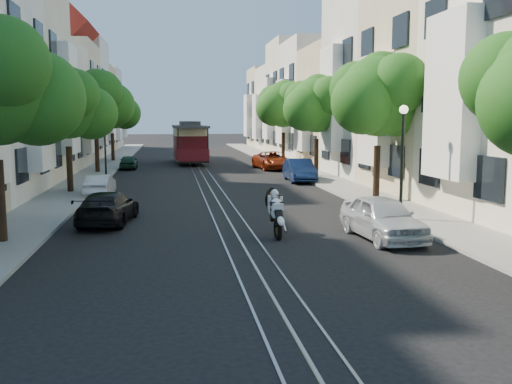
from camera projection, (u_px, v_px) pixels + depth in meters
name	position (u px, v px, depth m)	size (l,w,h in m)	color
ground	(199.00, 168.00, 43.82)	(200.00, 200.00, 0.00)	black
sidewalk_east	(291.00, 166.00, 44.88)	(2.50, 80.00, 0.12)	gray
sidewalk_west	(102.00, 169.00, 42.75)	(2.50, 80.00, 0.12)	gray
rail_left	(192.00, 168.00, 43.74)	(0.06, 80.00, 0.02)	gray
rail_slot	(199.00, 168.00, 43.82)	(0.06, 80.00, 0.02)	gray
rail_right	(206.00, 168.00, 43.90)	(0.06, 80.00, 0.02)	gray
lane_line	(199.00, 168.00, 43.82)	(0.08, 80.00, 0.01)	tan
townhouses_east	(349.00, 101.00, 44.81)	(7.75, 72.00, 12.00)	beige
townhouses_west	(34.00, 101.00, 41.35)	(7.75, 72.00, 11.76)	silver
tree_e_b	(380.00, 98.00, 25.62)	(4.93, 4.08, 6.68)	black
tree_e_c	(318.00, 106.00, 36.43)	(4.84, 3.99, 6.52)	black
tree_e_d	(284.00, 106.00, 47.18)	(5.01, 4.16, 6.85)	black
tree_w_b	(68.00, 106.00, 28.46)	(4.72, 3.87, 6.27)	black
tree_w_c	(96.00, 100.00, 39.16)	(5.13, 4.28, 7.09)	black
tree_w_d	(112.00, 109.00, 50.01)	(4.84, 3.99, 6.52)	black
lamp_east	(403.00, 145.00, 20.84)	(0.32, 0.32, 4.16)	black
lamp_west	(105.00, 134.00, 36.65)	(0.32, 0.32, 4.16)	black
sportbike_rider	(275.00, 210.00, 18.38)	(0.54, 1.97, 1.61)	black
cable_car	(190.00, 141.00, 48.53)	(2.96, 8.58, 3.26)	black
parked_car_e_near	(383.00, 218.00, 18.00)	(1.62, 4.03, 1.37)	#B7BEC4
parked_car_e_mid	(300.00, 170.00, 34.55)	(1.45, 4.16, 1.37)	#0B193B
parked_car_e_far	(273.00, 160.00, 42.82)	(2.23, 4.85, 1.35)	maroon
parked_car_w_near	(108.00, 208.00, 20.65)	(1.66, 4.08, 1.18)	black
parked_car_w_mid	(100.00, 185.00, 28.17)	(1.12, 3.22, 1.06)	silver
parked_car_w_far	(129.00, 162.00, 43.05)	(1.26, 3.13, 1.07)	#153622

